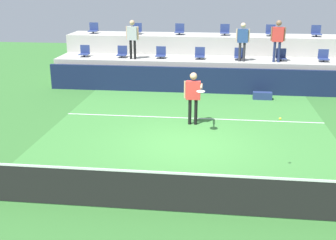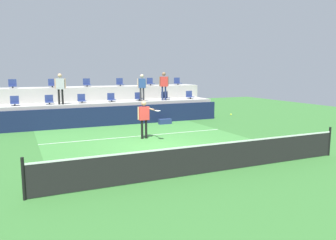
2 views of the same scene
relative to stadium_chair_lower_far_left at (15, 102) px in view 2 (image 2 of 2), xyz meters
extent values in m
plane|color=#336B2D|center=(5.31, -7.23, -1.46)|extent=(40.00, 40.00, 0.00)
cube|color=#3D7F38|center=(5.31, -6.23, -1.46)|extent=(9.00, 10.00, 0.01)
cube|color=white|center=(5.31, -4.83, -1.46)|extent=(9.00, 0.06, 0.00)
cylinder|color=black|center=(0.11, -11.23, -0.93)|extent=(0.08, 0.08, 1.07)
cylinder|color=black|center=(10.51, -11.23, -0.93)|extent=(0.08, 0.08, 1.07)
cube|color=black|center=(5.31, -11.23, -1.01)|extent=(10.40, 0.01, 0.87)
cube|color=white|center=(5.31, -11.23, -0.57)|extent=(10.40, 0.02, 0.05)
cube|color=#141E42|center=(5.31, -1.23, -0.91)|extent=(13.00, 0.16, 1.10)
cube|color=#ADAAA3|center=(5.31, 0.07, -0.84)|extent=(13.00, 1.80, 1.25)
cube|color=#ADAAA3|center=(5.31, 1.87, -0.41)|extent=(13.00, 1.80, 2.10)
cylinder|color=#2D2D33|center=(0.00, -0.08, -0.16)|extent=(0.08, 0.08, 0.10)
cube|color=navy|center=(0.00, -0.08, -0.09)|extent=(0.44, 0.40, 0.04)
cube|color=navy|center=(0.00, 0.10, 0.12)|extent=(0.44, 0.04, 0.38)
cylinder|color=#2D2D33|center=(1.76, -0.08, -0.16)|extent=(0.08, 0.08, 0.10)
cube|color=navy|center=(1.76, -0.08, -0.09)|extent=(0.44, 0.40, 0.04)
cube|color=navy|center=(1.76, 0.10, 0.12)|extent=(0.44, 0.04, 0.38)
cylinder|color=#2D2D33|center=(3.55, -0.08, -0.16)|extent=(0.08, 0.08, 0.10)
cube|color=navy|center=(3.55, -0.08, -0.09)|extent=(0.44, 0.40, 0.04)
cube|color=navy|center=(3.55, 0.10, 0.12)|extent=(0.44, 0.04, 0.38)
cylinder|color=#2D2D33|center=(5.32, -0.08, -0.16)|extent=(0.08, 0.08, 0.10)
cube|color=navy|center=(5.32, -0.08, -0.09)|extent=(0.44, 0.40, 0.04)
cube|color=navy|center=(5.32, 0.10, 0.12)|extent=(0.44, 0.04, 0.38)
cylinder|color=#2D2D33|center=(7.07, -0.08, -0.16)|extent=(0.08, 0.08, 0.10)
cube|color=navy|center=(7.07, -0.08, -0.09)|extent=(0.44, 0.40, 0.04)
cube|color=navy|center=(7.07, 0.10, 0.12)|extent=(0.44, 0.04, 0.38)
cylinder|color=#2D2D33|center=(8.87, -0.08, -0.16)|extent=(0.08, 0.08, 0.10)
cube|color=navy|center=(8.87, -0.08, -0.09)|extent=(0.44, 0.40, 0.04)
cube|color=navy|center=(8.87, 0.10, 0.12)|extent=(0.44, 0.04, 0.38)
cylinder|color=#2D2D33|center=(10.67, -0.08, -0.16)|extent=(0.08, 0.08, 0.10)
cube|color=navy|center=(10.67, -0.08, -0.09)|extent=(0.44, 0.40, 0.04)
cube|color=navy|center=(10.67, 0.10, 0.12)|extent=(0.44, 0.04, 0.38)
cylinder|color=#2D2D33|center=(-0.05, 1.72, 0.69)|extent=(0.08, 0.08, 0.10)
cube|color=navy|center=(-0.05, 1.72, 0.76)|extent=(0.44, 0.40, 0.04)
cube|color=navy|center=(-0.05, 1.90, 0.97)|extent=(0.44, 0.04, 0.38)
cylinder|color=#2D2D33|center=(2.14, 1.72, 0.69)|extent=(0.08, 0.08, 0.10)
cube|color=navy|center=(2.14, 1.72, 0.76)|extent=(0.44, 0.40, 0.04)
cube|color=navy|center=(2.14, 1.90, 0.97)|extent=(0.44, 0.04, 0.38)
cylinder|color=#2D2D33|center=(4.23, 1.72, 0.69)|extent=(0.08, 0.08, 0.10)
cube|color=navy|center=(4.23, 1.72, 0.76)|extent=(0.44, 0.40, 0.04)
cube|color=navy|center=(4.23, 1.90, 0.97)|extent=(0.44, 0.04, 0.38)
cylinder|color=#2D2D33|center=(6.41, 1.72, 0.69)|extent=(0.08, 0.08, 0.10)
cube|color=navy|center=(6.41, 1.72, 0.76)|extent=(0.44, 0.40, 0.04)
cube|color=navy|center=(6.41, 1.90, 0.97)|extent=(0.44, 0.04, 0.38)
cylinder|color=#2D2D33|center=(8.55, 1.72, 0.69)|extent=(0.08, 0.08, 0.10)
cube|color=navy|center=(8.55, 1.72, 0.76)|extent=(0.44, 0.40, 0.04)
cube|color=navy|center=(8.55, 1.90, 0.97)|extent=(0.44, 0.04, 0.38)
cylinder|color=#2D2D33|center=(10.64, 1.72, 0.69)|extent=(0.08, 0.08, 0.10)
cube|color=navy|center=(10.64, 1.72, 0.76)|extent=(0.44, 0.40, 0.04)
cube|color=navy|center=(10.64, 1.90, 0.97)|extent=(0.44, 0.04, 0.38)
cylinder|color=black|center=(5.27, -5.48, -1.03)|extent=(0.11, 0.11, 0.87)
cylinder|color=black|center=(5.47, -5.47, -1.03)|extent=(0.11, 0.11, 0.87)
cube|color=red|center=(5.37, -5.47, -0.28)|extent=(0.47, 0.19, 0.62)
sphere|color=tan|center=(5.37, -5.47, 0.19)|extent=(0.24, 0.24, 0.24)
cylinder|color=tan|center=(5.10, -5.48, -0.27)|extent=(0.07, 0.07, 0.58)
cylinder|color=tan|center=(5.65, -5.75, -0.08)|extent=(0.08, 0.55, 0.07)
cylinder|color=black|center=(5.65, -6.12, -0.08)|extent=(0.04, 0.26, 0.04)
ellipsoid|color=silver|center=(5.66, -6.40, -0.08)|extent=(0.26, 0.32, 0.03)
cylinder|color=black|center=(2.25, -0.37, 0.21)|extent=(0.13, 0.13, 0.84)
cylinder|color=black|center=(2.44, -0.40, 0.21)|extent=(0.13, 0.13, 0.84)
cube|color=#B2B2B7|center=(2.35, -0.38, 0.92)|extent=(0.48, 0.26, 0.60)
sphere|color=tan|center=(2.35, -0.38, 1.38)|extent=(0.27, 0.27, 0.23)
cylinder|color=tan|center=(2.09, -0.34, 0.94)|extent=(0.08, 0.08, 0.56)
cylinder|color=tan|center=(2.61, -0.43, 0.94)|extent=(0.08, 0.08, 0.56)
cylinder|color=#2D2D33|center=(7.06, -0.38, 0.19)|extent=(0.12, 0.12, 0.81)
cylinder|color=#2D2D33|center=(7.25, -0.39, 0.19)|extent=(0.12, 0.12, 0.81)
cube|color=#2D4C8C|center=(7.15, -0.38, 0.88)|extent=(0.45, 0.20, 0.58)
sphere|color=beige|center=(7.15, -0.38, 1.33)|extent=(0.23, 0.23, 0.22)
cylinder|color=beige|center=(6.90, -0.37, 0.90)|extent=(0.07, 0.07, 0.54)
cylinder|color=beige|center=(7.41, -0.40, 0.90)|extent=(0.07, 0.07, 0.54)
cylinder|color=navy|center=(8.52, -0.37, 0.22)|extent=(0.13, 0.13, 0.87)
cylinder|color=navy|center=(8.72, -0.40, 0.22)|extent=(0.13, 0.13, 0.87)
cube|color=red|center=(8.62, -0.38, 0.97)|extent=(0.50, 0.26, 0.62)
sphere|color=#846047|center=(8.62, -0.38, 1.44)|extent=(0.27, 0.27, 0.24)
cylinder|color=#846047|center=(8.36, -0.34, 0.98)|extent=(0.08, 0.08, 0.58)
cylinder|color=#846047|center=(8.89, -0.43, 0.98)|extent=(0.08, 0.08, 0.58)
sphere|color=#CCE033|center=(7.70, -8.97, -0.05)|extent=(0.07, 0.07, 0.07)
cube|color=navy|center=(7.98, -1.99, -1.31)|extent=(0.76, 0.28, 0.30)
camera|label=1|loc=(6.16, -19.09, 3.17)|focal=45.66mm
camera|label=2|loc=(0.06, -19.78, 1.67)|focal=35.83mm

